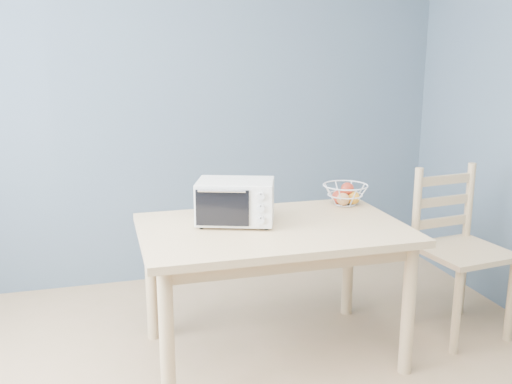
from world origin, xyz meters
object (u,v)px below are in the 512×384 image
object	(u,v)px
dining_table	(273,244)
fruit_basket	(345,194)
toaster_oven	(232,201)
dining_chair	(457,253)

from	to	relation	value
dining_table	fruit_basket	bearing A→B (deg)	28.65
dining_table	toaster_oven	size ratio (longest dim) A/B	2.98
dining_table	fruit_basket	distance (m)	0.65
dining_chair	fruit_basket	bearing A→B (deg)	146.44
dining_table	fruit_basket	size ratio (longest dim) A/B	4.81
dining_table	toaster_oven	world-z (taller)	toaster_oven
toaster_oven	dining_chair	size ratio (longest dim) A/B	0.47
toaster_oven	fruit_basket	size ratio (longest dim) A/B	1.62
fruit_basket	dining_chair	bearing A→B (deg)	-26.52
toaster_oven	fruit_basket	bearing A→B (deg)	34.29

